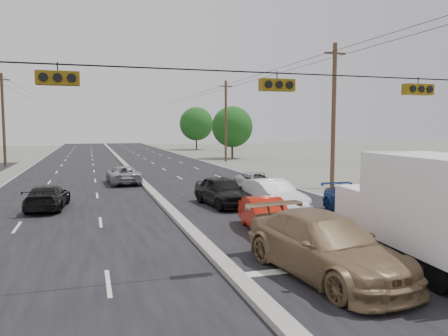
# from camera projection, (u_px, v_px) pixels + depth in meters

# --- Properties ---
(ground) EXTENTS (200.00, 200.00, 0.00)m
(ground) POSITION_uv_depth(u_px,v_px,m) (228.00, 272.00, 12.80)
(ground) COLOR #606356
(ground) RESTS_ON ground
(road_surface) EXTENTS (20.00, 160.00, 0.02)m
(road_surface) POSITION_uv_depth(u_px,v_px,m) (132.00, 172.00, 41.33)
(road_surface) COLOR black
(road_surface) RESTS_ON ground
(center_median) EXTENTS (0.50, 160.00, 0.20)m
(center_median) POSITION_uv_depth(u_px,v_px,m) (132.00, 171.00, 41.32)
(center_median) COLOR gray
(center_median) RESTS_ON ground
(utility_pole_left_c) EXTENTS (1.60, 0.30, 10.00)m
(utility_pole_left_c) POSITION_uv_depth(u_px,v_px,m) (3.00, 119.00, 46.69)
(utility_pole_left_c) COLOR #422D1E
(utility_pole_left_c) RESTS_ON ground
(utility_pole_right_b) EXTENTS (1.60, 0.30, 10.00)m
(utility_pole_right_b) POSITION_uv_depth(u_px,v_px,m) (334.00, 115.00, 30.28)
(utility_pole_right_b) COLOR #422D1E
(utility_pole_right_b) RESTS_ON ground
(utility_pole_right_c) EXTENTS (1.60, 0.30, 10.00)m
(utility_pole_right_c) POSITION_uv_depth(u_px,v_px,m) (226.00, 120.00, 54.06)
(utility_pole_right_c) COLOR #422D1E
(utility_pole_right_c) RESTS_ON ground
(traffic_signals) EXTENTS (25.00, 0.30, 0.54)m
(traffic_signals) POSITION_uv_depth(u_px,v_px,m) (274.00, 84.00, 12.70)
(traffic_signals) COLOR black
(traffic_signals) RESTS_ON ground
(tree_right_mid) EXTENTS (5.60, 5.60, 7.14)m
(tree_right_mid) POSITION_uv_depth(u_px,v_px,m) (232.00, 127.00, 59.62)
(tree_right_mid) COLOR #382619
(tree_right_mid) RESTS_ON ground
(tree_right_far) EXTENTS (6.40, 6.40, 8.16)m
(tree_right_far) POSITION_uv_depth(u_px,v_px,m) (196.00, 124.00, 83.64)
(tree_right_far) COLOR #382619
(tree_right_far) RESTS_ON ground
(box_truck) EXTENTS (2.94, 6.92, 3.42)m
(box_truck) POSITION_uv_depth(u_px,v_px,m) (426.00, 210.00, 13.11)
(box_truck) COLOR black
(box_truck) RESTS_ON ground
(tan_sedan) EXTENTS (3.18, 6.23, 1.73)m
(tan_sedan) POSITION_uv_depth(u_px,v_px,m) (325.00, 246.00, 12.34)
(tan_sedan) COLOR olive
(tan_sedan) RESTS_ON ground
(red_sedan) EXTENTS (1.85, 4.19, 1.34)m
(red_sedan) POSITION_uv_depth(u_px,v_px,m) (266.00, 215.00, 17.74)
(red_sedan) COLOR red
(red_sedan) RESTS_ON ground
(queue_car_a) EXTENTS (2.42, 4.82, 1.58)m
(queue_car_a) POSITION_uv_depth(u_px,v_px,m) (222.00, 191.00, 23.47)
(queue_car_a) COLOR black
(queue_car_a) RESTS_ON ground
(queue_car_b) EXTENTS (2.22, 4.97, 1.59)m
(queue_car_b) POSITION_uv_depth(u_px,v_px,m) (272.00, 196.00, 21.97)
(queue_car_b) COLOR white
(queue_car_b) RESTS_ON ground
(queue_car_c) EXTENTS (2.26, 4.69, 1.29)m
(queue_car_c) POSITION_uv_depth(u_px,v_px,m) (259.00, 183.00, 28.34)
(queue_car_c) COLOR #A9ACB1
(queue_car_c) RESTS_ON ground
(queue_car_d) EXTENTS (2.33, 4.93, 1.39)m
(queue_car_d) POSITION_uv_depth(u_px,v_px,m) (358.00, 202.00, 20.72)
(queue_car_d) COLOR navy
(queue_car_d) RESTS_ON ground
(oncoming_near) EXTENTS (2.20, 4.55, 1.28)m
(oncoming_near) POSITION_uv_depth(u_px,v_px,m) (48.00, 197.00, 22.48)
(oncoming_near) COLOR black
(oncoming_near) RESTS_ON ground
(oncoming_far) EXTENTS (2.45, 4.94, 1.35)m
(oncoming_far) POSITION_uv_depth(u_px,v_px,m) (123.00, 175.00, 32.67)
(oncoming_far) COLOR gray
(oncoming_far) RESTS_ON ground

